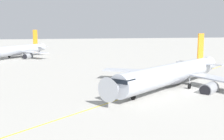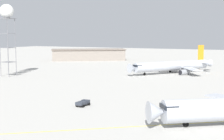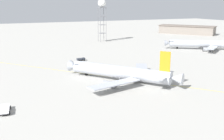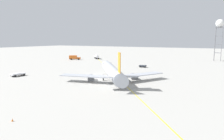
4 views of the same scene
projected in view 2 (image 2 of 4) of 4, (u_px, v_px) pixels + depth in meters
airliner_secondary at (173, 66)px, 138.79m from camera, size 37.82×27.51×11.62m
baggage_truck_truck at (83, 103)px, 75.65m from camera, size 3.64×2.09×1.22m
radar_tower at (7, 14)px, 127.19m from camera, size 5.26×5.26×27.67m
terminal_shed at (89, 55)px, 208.22m from camera, size 38.01×45.65×7.06m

